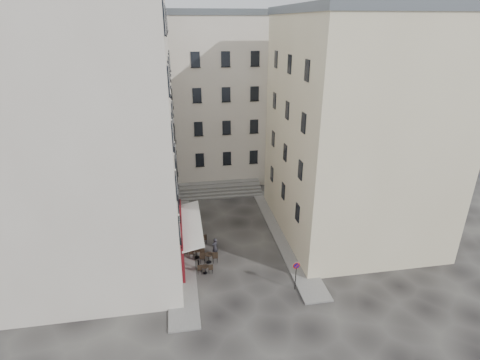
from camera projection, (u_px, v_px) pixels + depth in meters
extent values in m
plane|color=black|center=(239.00, 259.00, 29.86)|extent=(90.00, 90.00, 0.00)
cube|color=slate|center=(181.00, 237.00, 32.78)|extent=(2.00, 22.00, 0.12)
cube|color=slate|center=(283.00, 234.00, 33.25)|extent=(2.00, 18.00, 0.12)
cube|color=beige|center=(89.00, 133.00, 27.06)|extent=(12.00, 16.00, 20.00)
cube|color=beige|center=(356.00, 132.00, 31.13)|extent=(12.00, 14.00, 18.00)
cube|color=#565C62|center=(371.00, 9.00, 27.50)|extent=(12.20, 14.20, 0.60)
cube|color=beige|center=(203.00, 100.00, 43.43)|extent=(18.00, 10.00, 18.00)
cube|color=#565C62|center=(200.00, 13.00, 39.80)|extent=(18.20, 10.20, 0.60)
cube|color=#45090E|center=(181.00, 238.00, 29.40)|extent=(0.25, 7.00, 3.50)
cube|color=black|center=(182.00, 242.00, 29.55)|extent=(0.06, 3.85, 2.00)
cube|color=silver|center=(191.00, 224.00, 29.06)|extent=(1.58, 7.30, 0.41)
cube|color=slate|center=(221.00, 195.00, 40.62)|extent=(9.00, 1.80, 0.20)
cube|color=slate|center=(220.00, 191.00, 40.95)|extent=(9.00, 1.80, 0.20)
cube|color=slate|center=(220.00, 188.00, 41.28)|extent=(9.00, 1.80, 0.20)
cube|color=slate|center=(219.00, 185.00, 41.61)|extent=(9.00, 1.80, 0.20)
cylinder|color=black|center=(199.00, 265.00, 28.28)|extent=(0.10, 0.10, 0.90)
sphere|color=black|center=(198.00, 260.00, 28.09)|extent=(0.12, 0.12, 0.12)
cylinder|color=black|center=(196.00, 241.00, 31.45)|extent=(0.10, 0.10, 0.90)
sphere|color=black|center=(196.00, 236.00, 31.27)|extent=(0.12, 0.12, 0.12)
cylinder|color=black|center=(194.00, 221.00, 34.63)|extent=(0.10, 0.10, 0.90)
sphere|color=black|center=(193.00, 216.00, 34.45)|extent=(0.12, 0.12, 0.12)
cylinder|color=black|center=(296.00, 276.00, 26.01)|extent=(0.06, 0.06, 2.24)
cylinder|color=#A81A0B|center=(296.00, 266.00, 25.65)|extent=(0.52, 0.06, 0.52)
cylinder|color=#140B66|center=(297.00, 266.00, 25.63)|extent=(0.38, 0.06, 0.38)
cube|color=#A81A0B|center=(297.00, 266.00, 25.61)|extent=(0.30, 0.04, 0.30)
cylinder|color=black|center=(205.00, 273.00, 28.06)|extent=(0.32, 0.32, 0.02)
cylinder|color=black|center=(205.00, 270.00, 27.94)|extent=(0.04, 0.04, 0.63)
cylinder|color=black|center=(205.00, 266.00, 27.83)|extent=(0.54, 0.54, 0.04)
cube|color=black|center=(211.00, 269.00, 27.99)|extent=(0.34, 0.34, 0.81)
cube|color=black|center=(200.00, 269.00, 27.94)|extent=(0.34, 0.34, 0.81)
cylinder|color=black|center=(209.00, 262.00, 29.30)|extent=(0.39, 0.39, 0.02)
cylinder|color=black|center=(209.00, 258.00, 29.16)|extent=(0.05, 0.05, 0.77)
cylinder|color=black|center=(209.00, 254.00, 29.02)|extent=(0.66, 0.66, 0.04)
cube|color=black|center=(215.00, 257.00, 29.22)|extent=(0.42, 0.42, 0.99)
cube|color=black|center=(202.00, 257.00, 29.16)|extent=(0.42, 0.42, 0.99)
cylinder|color=black|center=(197.00, 257.00, 29.94)|extent=(0.35, 0.35, 0.02)
cylinder|color=black|center=(197.00, 254.00, 29.82)|extent=(0.05, 0.05, 0.68)
cylinder|color=black|center=(197.00, 250.00, 29.69)|extent=(0.58, 0.58, 0.04)
cube|color=black|center=(202.00, 253.00, 29.86)|extent=(0.37, 0.37, 0.87)
cube|color=black|center=(191.00, 253.00, 29.82)|extent=(0.37, 0.37, 0.87)
cylinder|color=black|center=(199.00, 243.00, 31.82)|extent=(0.36, 0.36, 0.02)
cylinder|color=black|center=(199.00, 240.00, 31.69)|extent=(0.05, 0.05, 0.70)
cylinder|color=black|center=(199.00, 237.00, 31.56)|extent=(0.60, 0.60, 0.04)
cube|color=black|center=(204.00, 239.00, 31.74)|extent=(0.38, 0.38, 0.90)
cube|color=black|center=(194.00, 239.00, 31.69)|extent=(0.38, 0.38, 0.90)
cylinder|color=black|center=(191.00, 233.00, 33.31)|extent=(0.39, 0.39, 0.02)
cylinder|color=black|center=(191.00, 230.00, 33.17)|extent=(0.05, 0.05, 0.76)
cylinder|color=black|center=(190.00, 226.00, 33.04)|extent=(0.65, 0.65, 0.04)
cube|color=black|center=(196.00, 229.00, 33.23)|extent=(0.41, 0.41, 0.98)
cube|color=black|center=(185.00, 229.00, 33.18)|extent=(0.41, 0.41, 0.98)
imported|color=black|center=(215.00, 247.00, 29.93)|extent=(0.70, 0.65, 1.60)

